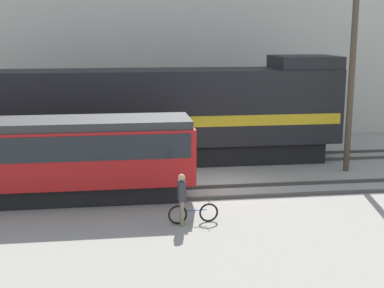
# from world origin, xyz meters

# --- Properties ---
(ground_plane) EXTENTS (120.00, 120.00, 0.00)m
(ground_plane) POSITION_xyz_m (0.00, 0.00, 0.00)
(ground_plane) COLOR gray
(track_near) EXTENTS (60.00, 1.50, 0.14)m
(track_near) POSITION_xyz_m (0.00, -1.08, 0.07)
(track_near) COLOR #47423D
(track_near) RESTS_ON ground
(track_far) EXTENTS (60.00, 1.51, 0.14)m
(track_far) POSITION_xyz_m (0.00, 4.29, 0.07)
(track_far) COLOR #47423D
(track_far) RESTS_ON ground
(building_backdrop) EXTENTS (45.36, 6.00, 12.94)m
(building_backdrop) POSITION_xyz_m (0.00, 13.40, 6.47)
(building_backdrop) COLOR beige
(building_backdrop) RESTS_ON ground
(freight_locomotive) EXTENTS (18.18, 3.04, 5.07)m
(freight_locomotive) POSITION_xyz_m (-2.25, 4.29, 2.36)
(freight_locomotive) COLOR black
(freight_locomotive) RESTS_ON ground
(streetcar) EXTENTS (10.00, 2.54, 3.07)m
(streetcar) POSITION_xyz_m (-6.06, -1.08, 1.76)
(streetcar) COLOR black
(streetcar) RESTS_ON ground
(bicycle) EXTENTS (1.69, 0.44, 0.71)m
(bicycle) POSITION_xyz_m (-1.43, -4.19, 0.33)
(bicycle) COLOR black
(bicycle) RESTS_ON ground
(person) EXTENTS (0.24, 0.37, 1.74)m
(person) POSITION_xyz_m (-1.84, -4.37, 1.06)
(person) COLOR #8C7A5B
(person) RESTS_ON ground
(utility_pole_left) EXTENTS (0.27, 0.27, 8.90)m
(utility_pole_left) POSITION_xyz_m (6.41, 1.61, 4.45)
(utility_pole_left) COLOR #4C3D2D
(utility_pole_left) RESTS_ON ground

